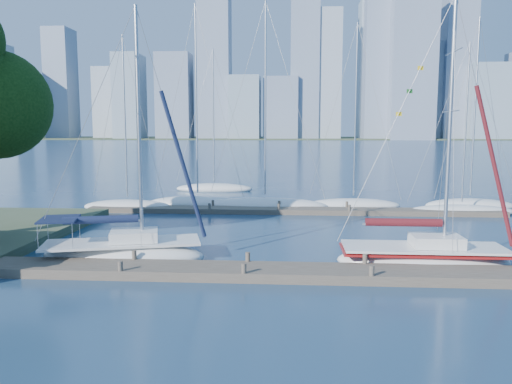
{
  "coord_description": "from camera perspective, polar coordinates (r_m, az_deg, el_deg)",
  "views": [
    {
      "loc": [
        1.8,
        -20.02,
        6.05
      ],
      "look_at": [
        0.14,
        4.0,
        3.04
      ],
      "focal_mm": 35.0,
      "sensor_mm": 36.0,
      "label": 1
    }
  ],
  "objects": [
    {
      "name": "skyline",
      "position": [
        312.32,
        7.34,
        12.36
      ],
      "size": [
        502.05,
        51.31,
        107.98
      ],
      "color": "#7E94A3",
      "rests_on": "ground"
    },
    {
      "name": "ground",
      "position": [
        20.99,
        -1.16,
        -9.62
      ],
      "size": [
        700.0,
        700.0,
        0.0
      ],
      "primitive_type": "plane",
      "color": "navy",
      "rests_on": "ground"
    },
    {
      "name": "far_shore",
      "position": [
        340.07,
        3.66,
        6.11
      ],
      "size": [
        800.0,
        100.0,
        1.5
      ],
      "primitive_type": "cube",
      "color": "#38472D",
      "rests_on": "ground"
    },
    {
      "name": "sailboat_maroon",
      "position": [
        23.5,
        18.66,
        -5.66
      ],
      "size": [
        7.67,
        2.53,
        12.23
      ],
      "rotation": [
        0.0,
        0.0,
        -0.0
      ],
      "color": "silver",
      "rests_on": "ground"
    },
    {
      "name": "bg_boat_6",
      "position": [
        49.77,
        -4.79,
        0.45
      ],
      "size": [
        7.64,
        2.24,
        14.1
      ],
      "rotation": [
        0.0,
        0.0,
        -0.0
      ],
      "color": "silver",
      "rests_on": "ground"
    },
    {
      "name": "bg_boat_5",
      "position": [
        41.83,
        23.25,
        -1.35
      ],
      "size": [
        7.11,
        4.8,
        14.68
      ],
      "rotation": [
        0.0,
        0.0,
        0.41
      ],
      "color": "silver",
      "rests_on": "ground"
    },
    {
      "name": "bg_boat_4",
      "position": [
        39.08,
        22.43,
        -1.97
      ],
      "size": [
        7.76,
        2.97,
        12.42
      ],
      "rotation": [
        0.0,
        0.0,
        -0.14
      ],
      "color": "silver",
      "rests_on": "ground"
    },
    {
      "name": "sailboat_navy",
      "position": [
        24.03,
        -15.01,
        -5.28
      ],
      "size": [
        8.01,
        4.36,
        12.06
      ],
      "rotation": [
        0.0,
        0.0,
        0.26
      ],
      "color": "silver",
      "rests_on": "ground"
    },
    {
      "name": "far_dock",
      "position": [
        36.49,
        4.21,
        -2.14
      ],
      "size": [
        30.0,
        1.8,
        0.36
      ],
      "primitive_type": "cube",
      "color": "#463D33",
      "rests_on": "ground"
    },
    {
      "name": "bg_boat_2",
      "position": [
        38.34,
        1.05,
        -1.49
      ],
      "size": [
        9.84,
        5.84,
        15.82
      ],
      "rotation": [
        0.0,
        0.0,
        -0.37
      ],
      "color": "silver",
      "rests_on": "ground"
    },
    {
      "name": "bg_boat_0",
      "position": [
        39.28,
        -14.45,
        -1.55
      ],
      "size": [
        7.15,
        4.6,
        13.31
      ],
      "rotation": [
        0.0,
        0.0,
        -0.39
      ],
      "color": "silver",
      "rests_on": "ground"
    },
    {
      "name": "bg_boat_1",
      "position": [
        39.73,
        -6.66,
        -1.22
      ],
      "size": [
        8.44,
        5.25,
        15.9
      ],
      "rotation": [
        0.0,
        0.0,
        -0.37
      ],
      "color": "silver",
      "rests_on": "ground"
    },
    {
      "name": "near_dock",
      "position": [
        20.93,
        -1.16,
        -9.1
      ],
      "size": [
        26.0,
        2.0,
        0.4
      ],
      "primitive_type": "cube",
      "color": "#463D33",
      "rests_on": "ground"
    },
    {
      "name": "bg_boat_3",
      "position": [
        39.57,
        11.06,
        -1.39
      ],
      "size": [
        7.48,
        4.73,
        14.34
      ],
      "rotation": [
        0.0,
        0.0,
        -0.39
      ],
      "color": "silver",
      "rests_on": "ground"
    }
  ]
}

